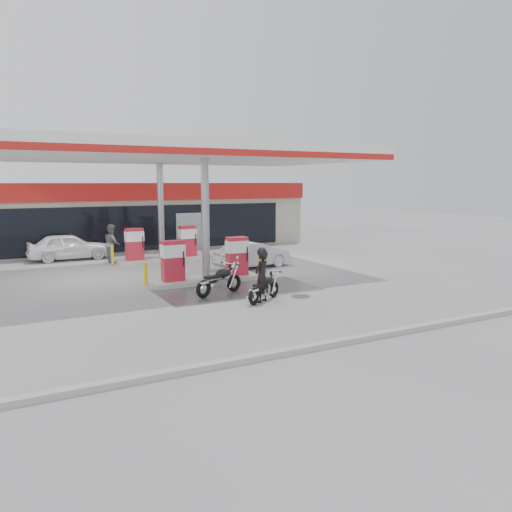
{
  "coord_description": "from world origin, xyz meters",
  "views": [
    {
      "loc": [
        -7.52,
        -16.67,
        4.05
      ],
      "look_at": [
        1.41,
        0.3,
        1.2
      ],
      "focal_mm": 35.0,
      "sensor_mm": 36.0,
      "label": 1
    }
  ],
  "objects_px": {
    "pump_island_near": "(206,265)",
    "attendant": "(112,243)",
    "hatchback_silver": "(253,255)",
    "main_motorcycle": "(264,288)",
    "sedan_white": "(69,246)",
    "parked_motorcycle": "(220,281)",
    "pump_island_far": "(162,248)",
    "biker_main": "(262,276)"
  },
  "relations": [
    {
      "from": "pump_island_near",
      "to": "attendant",
      "type": "height_order",
      "value": "attendant"
    },
    {
      "from": "pump_island_near",
      "to": "attendant",
      "type": "xyz_separation_m",
      "value": [
        -2.29,
        7.0,
        0.26
      ]
    },
    {
      "from": "pump_island_near",
      "to": "hatchback_silver",
      "type": "relative_size",
      "value": 1.35
    },
    {
      "from": "main_motorcycle",
      "to": "sedan_white",
      "type": "xyz_separation_m",
      "value": [
        -4.68,
        12.83,
        0.26
      ]
    },
    {
      "from": "parked_motorcycle",
      "to": "attendant",
      "type": "xyz_separation_m",
      "value": [
        -1.86,
        9.36,
        0.48
      ]
    },
    {
      "from": "pump_island_far",
      "to": "main_motorcycle",
      "type": "distance_m",
      "value": 9.99
    },
    {
      "from": "sedan_white",
      "to": "parked_motorcycle",
      "type": "bearing_deg",
      "value": -162.65
    },
    {
      "from": "pump_island_far",
      "to": "sedan_white",
      "type": "bearing_deg",
      "value": 145.43
    },
    {
      "from": "pump_island_far",
      "to": "parked_motorcycle",
      "type": "height_order",
      "value": "pump_island_far"
    },
    {
      "from": "attendant",
      "to": "main_motorcycle",
      "type": "bearing_deg",
      "value": -162.49
    },
    {
      "from": "main_motorcycle",
      "to": "pump_island_near",
      "type": "bearing_deg",
      "value": 66.48
    },
    {
      "from": "biker_main",
      "to": "hatchback_silver",
      "type": "relative_size",
      "value": 0.47
    },
    {
      "from": "pump_island_far",
      "to": "attendant",
      "type": "height_order",
      "value": "attendant"
    },
    {
      "from": "biker_main",
      "to": "attendant",
      "type": "relative_size",
      "value": 0.91
    },
    {
      "from": "biker_main",
      "to": "attendant",
      "type": "height_order",
      "value": "attendant"
    },
    {
      "from": "biker_main",
      "to": "parked_motorcycle",
      "type": "xyz_separation_m",
      "value": [
        -0.8,
        1.72,
        -0.4
      ]
    },
    {
      "from": "pump_island_far",
      "to": "biker_main",
      "type": "relative_size",
      "value": 2.9
    },
    {
      "from": "sedan_white",
      "to": "hatchback_silver",
      "type": "relative_size",
      "value": 1.09
    },
    {
      "from": "pump_island_near",
      "to": "hatchback_silver",
      "type": "height_order",
      "value": "pump_island_near"
    },
    {
      "from": "pump_island_near",
      "to": "sedan_white",
      "type": "bearing_deg",
      "value": 115.07
    },
    {
      "from": "main_motorcycle",
      "to": "hatchback_silver",
      "type": "xyz_separation_m",
      "value": [
        2.74,
        6.17,
        0.19
      ]
    },
    {
      "from": "pump_island_near",
      "to": "hatchback_silver",
      "type": "xyz_separation_m",
      "value": [
        3.28,
        2.2,
        -0.08
      ]
    },
    {
      "from": "pump_island_near",
      "to": "biker_main",
      "type": "height_order",
      "value": "pump_island_near"
    },
    {
      "from": "pump_island_far",
      "to": "pump_island_near",
      "type": "bearing_deg",
      "value": -90.0
    },
    {
      "from": "main_motorcycle",
      "to": "hatchback_silver",
      "type": "distance_m",
      "value": 6.76
    },
    {
      "from": "pump_island_far",
      "to": "hatchback_silver",
      "type": "bearing_deg",
      "value": -49.23
    },
    {
      "from": "parked_motorcycle",
      "to": "attendant",
      "type": "relative_size",
      "value": 1.07
    },
    {
      "from": "pump_island_near",
      "to": "sedan_white",
      "type": "height_order",
      "value": "pump_island_near"
    },
    {
      "from": "parked_motorcycle",
      "to": "sedan_white",
      "type": "distance_m",
      "value": 11.82
    },
    {
      "from": "pump_island_far",
      "to": "main_motorcycle",
      "type": "relative_size",
      "value": 2.98
    },
    {
      "from": "pump_island_near",
      "to": "attendant",
      "type": "distance_m",
      "value": 7.37
    },
    {
      "from": "main_motorcycle",
      "to": "parked_motorcycle",
      "type": "xyz_separation_m",
      "value": [
        -0.96,
        1.61,
        0.05
      ]
    },
    {
      "from": "parked_motorcycle",
      "to": "hatchback_silver",
      "type": "bearing_deg",
      "value": 32.35
    },
    {
      "from": "pump_island_far",
      "to": "main_motorcycle",
      "type": "height_order",
      "value": "pump_island_far"
    },
    {
      "from": "pump_island_far",
      "to": "sedan_white",
      "type": "xyz_separation_m",
      "value": [
        -4.14,
        2.86,
        -0.01
      ]
    },
    {
      "from": "main_motorcycle",
      "to": "parked_motorcycle",
      "type": "relative_size",
      "value": 0.83
    },
    {
      "from": "biker_main",
      "to": "hatchback_silver",
      "type": "distance_m",
      "value": 6.92
    },
    {
      "from": "parked_motorcycle",
      "to": "attendant",
      "type": "distance_m",
      "value": 9.56
    },
    {
      "from": "pump_island_far",
      "to": "biker_main",
      "type": "bearing_deg",
      "value": -87.87
    },
    {
      "from": "pump_island_far",
      "to": "hatchback_silver",
      "type": "distance_m",
      "value": 5.02
    },
    {
      "from": "pump_island_near",
      "to": "parked_motorcycle",
      "type": "relative_size",
      "value": 2.48
    },
    {
      "from": "sedan_white",
      "to": "pump_island_far",
      "type": "bearing_deg",
      "value": -125.57
    }
  ]
}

